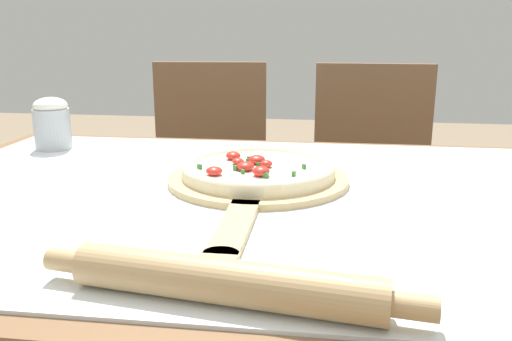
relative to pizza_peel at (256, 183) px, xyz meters
name	(u,v)px	position (x,y,z in m)	size (l,w,h in m)	color
dining_table	(271,248)	(0.03, -0.05, -0.11)	(1.43, 0.94, 0.72)	brown
towel_cloth	(272,196)	(0.03, -0.05, -0.01)	(1.35, 0.86, 0.00)	silver
pizza_peel	(256,183)	(0.00, 0.00, 0.00)	(0.34, 0.55, 0.01)	tan
pizza	(258,169)	(0.00, 0.03, 0.02)	(0.28, 0.28, 0.04)	beige
rolling_pin	(226,282)	(0.03, -0.43, 0.02)	(0.43, 0.10, 0.05)	tan
chair_left	(208,177)	(-0.27, 0.78, -0.22)	(0.43, 0.43, 0.89)	brown
chair_right	(371,183)	(0.27, 0.78, -0.22)	(0.41, 0.41, 0.89)	brown
flour_cup	(52,123)	(-0.52, 0.24, 0.06)	(0.08, 0.08, 0.12)	#B2B7BC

